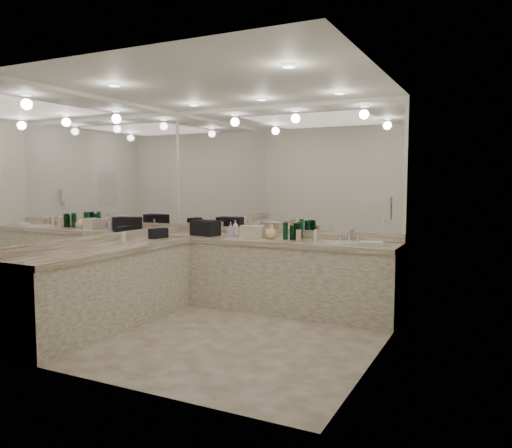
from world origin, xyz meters
The scene contains 37 objects.
floor centered at (0.00, 0.00, 0.00)m, with size 3.20×3.20×0.00m, color beige.
ceiling centered at (0.00, 0.00, 2.60)m, with size 3.20×3.20×0.00m, color white.
wall_back centered at (0.00, 1.50, 1.30)m, with size 3.20×0.02×2.60m, color silver.
wall_left centered at (-1.60, 0.00, 1.30)m, with size 0.02×3.00×2.60m, color silver.
wall_right centered at (1.60, 0.00, 1.30)m, with size 0.02×3.00×2.60m, color silver.
vanity_back_base centered at (0.00, 1.20, 0.42)m, with size 3.20×0.60×0.84m, color silver.
vanity_back_top centered at (0.00, 1.19, 0.87)m, with size 3.20×0.64×0.06m, color beige.
vanity_left_base centered at (-1.30, -0.30, 0.42)m, with size 0.60×2.40×0.84m, color silver.
vanity_left_top centered at (-1.29, -0.30, 0.87)m, with size 0.64×2.42×0.06m, color beige.
backsplash_back centered at (0.00, 1.48, 0.95)m, with size 3.20×0.04×0.10m, color beige.
backsplash_left centered at (-1.58, 0.00, 0.95)m, with size 0.04×3.00×0.10m, color beige.
mirror_back centered at (0.00, 1.49, 1.77)m, with size 3.12×0.01×1.55m, color white.
mirror_left centered at (-1.59, 0.00, 1.77)m, with size 0.01×2.92×1.55m, color white.
sink centered at (0.95, 1.20, 0.90)m, with size 0.44×0.44×0.03m, color white.
faucet centered at (0.95, 1.41, 0.97)m, with size 0.24×0.16×0.14m, color silver.
wall_phone centered at (1.56, 0.70, 1.35)m, with size 0.06×0.10×0.24m, color white.
door centered at (1.59, -0.50, 1.05)m, with size 0.02×0.82×2.10m, color white.
black_toiletry_bag centered at (-0.93, 1.15, 1.00)m, with size 0.36×0.22×0.20m, color black.
black_bag_spill centered at (-1.30, 0.63, 0.97)m, with size 0.11×0.24×0.13m, color black.
cream_cosmetic_case centered at (-0.24, 1.17, 0.98)m, with size 0.29×0.18×0.17m, color beige.
hand_towel centered at (1.29, 1.14, 0.92)m, with size 0.26×0.17×0.04m, color white.
lotion_left centered at (-1.30, -0.02, 0.96)m, with size 0.05×0.05×0.13m, color white.
soap_bottle_a centered at (-0.54, 1.29, 1.00)m, with size 0.08×0.08×0.21m, color white.
soap_bottle_b centered at (-0.58, 1.22, 0.99)m, with size 0.08×0.09×0.19m, color #B6B7CE.
soap_bottle_c centered at (0.02, 1.20, 0.99)m, with size 0.15×0.15×0.19m, color #F6E280.
green_bottle_0 centered at (0.20, 1.21, 1.01)m, with size 0.06×0.06×0.21m, color #0C522E.
green_bottle_1 centered at (0.30, 1.20, 0.99)m, with size 0.07×0.07×0.18m, color #0C522E.
green_bottle_2 centered at (0.34, 1.22, 1.01)m, with size 0.07×0.07×0.21m, color #0C522E.
green_bottle_3 centered at (0.34, 1.36, 1.01)m, with size 0.07×0.07×0.22m, color #0C522E.
green_bottle_4 centered at (0.37, 1.22, 1.00)m, with size 0.07×0.07×0.21m, color #0C522E.
amenity_bottle_0 centered at (0.40, 1.14, 0.97)m, with size 0.06×0.06×0.14m, color #E0B28C.
amenity_bottle_1 centered at (-0.06, 1.27, 0.96)m, with size 0.05×0.05×0.12m, color white.
amenity_bottle_2 centered at (0.26, 1.30, 0.94)m, with size 0.06×0.06×0.08m, color silver.
amenity_bottle_3 centered at (-0.99, 1.27, 0.97)m, with size 0.04×0.04×0.14m, color silver.
amenity_bottle_4 centered at (0.61, 1.18, 0.97)m, with size 0.04×0.04×0.14m, color white.
amenity_bottle_5 centered at (-1.02, 1.29, 0.94)m, with size 0.07×0.07×0.09m, color #E0B28C.
amenity_bottle_6 centered at (-0.40, 1.32, 0.95)m, with size 0.04×0.04×0.11m, color #9966B2.
Camera 1 is at (2.59, -4.45, 1.63)m, focal length 35.00 mm.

